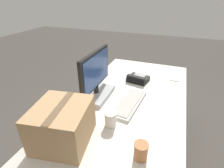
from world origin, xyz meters
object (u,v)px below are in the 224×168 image
Objects in this scene: cardboard_box at (62,124)px; monitor at (96,79)px; sticky_note_pad at (175,79)px; keyboard at (129,103)px; desk_phone at (138,79)px; spoon at (167,74)px; paper_cup_left at (141,151)px; paper_cup_right at (110,119)px.

monitor is at bearing 3.75° from cardboard_box.
monitor reaches higher than sticky_note_pad.
cardboard_box is at bearing 157.58° from keyboard.
keyboard is at bearing -27.90° from cardboard_box.
desk_phone reaches higher than spoon.
paper_cup_left is 0.27× the size of cardboard_box.
monitor is 2.15× the size of desk_phone.
monitor is 0.42m from paper_cup_right.
desk_phone is 0.59× the size of cardboard_box.
paper_cup_left is at bearing -127.30° from paper_cup_right.
paper_cup_left reaches higher than keyboard.
paper_cup_right is at bearing -171.10° from desk_phone.
spoon is (0.67, -0.53, -0.16)m from monitor.
monitor is 3.08× the size of spoon.
paper_cup_left is 1.18× the size of sticky_note_pad.
cardboard_box reaches higher than paper_cup_left.
desk_phone is at bearing 14.14° from paper_cup_left.
paper_cup_left is (-0.50, -0.50, -0.11)m from monitor.
keyboard is (-0.03, -0.30, -0.15)m from monitor.
paper_cup_left is 1.08m from sticky_note_pad.
sticky_note_pad is at bearing -28.10° from cardboard_box.
paper_cup_right reaches higher than paper_cup_left.
desk_phone is at bearing -34.15° from monitor.
keyboard reaches higher than spoon.
desk_phone is at bearing 9.40° from keyboard.
paper_cup_right reaches higher than sticky_note_pad.
spoon is (0.70, -0.23, -0.01)m from keyboard.
paper_cup_left is at bearing 173.44° from sticky_note_pad.
sticky_note_pad is (0.17, -0.35, -0.02)m from desk_phone.
sticky_note_pad is at bearing -47.55° from monitor.
desk_phone is 0.72m from paper_cup_right.
paper_cup_right reaches higher than desk_phone.
paper_cup_right is at bearing 52.70° from paper_cup_left.
desk_phone is at bearing -1.59° from paper_cup_right.
spoon is at bearing -1.56° from paper_cup_left.
paper_cup_right is 1.03m from spoon.
sticky_note_pad is (0.57, -0.62, -0.16)m from monitor.
paper_cup_left is (-0.90, -0.23, 0.02)m from desk_phone.
paper_cup_right is at bearing -141.13° from monitor.
monitor is at bearing 38.87° from paper_cup_right.
keyboard is at bearing -17.44° from spoon.
monitor is at bearing 90.26° from keyboard.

